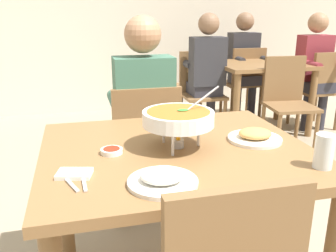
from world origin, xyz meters
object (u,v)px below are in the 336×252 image
(chair_bg_corner, at_px, (287,97))
(chair_bg_middle, at_px, (244,79))
(patron_bg_right, at_px, (206,68))
(diner_main, at_px, (143,108))
(chair_bg_left, at_px, (321,86))
(chair_diner_main, at_px, (145,144))
(dining_table_far, at_px, (261,76))
(chair_bg_window, at_px, (198,81))
(curry_bowl, at_px, (179,119))
(dining_table_main, at_px, (176,173))
(chair_bg_right, at_px, (200,87))
(patron_bg_left, at_px, (315,65))
(patron_bg_middle, at_px, (244,60))
(sauce_dish, at_px, (112,151))
(drink_glass, at_px, (324,153))
(rice_plate, at_px, (163,179))
(appetizer_plate, at_px, (255,136))

(chair_bg_corner, bearing_deg, chair_bg_middle, 88.75)
(chair_bg_middle, bearing_deg, chair_bg_corner, -91.25)
(patron_bg_right, bearing_deg, chair_bg_middle, 35.03)
(diner_main, xyz_separation_m, chair_bg_left, (2.28, 1.32, -0.24))
(chair_diner_main, height_order, patron_bg_right, patron_bg_right)
(dining_table_far, height_order, chair_bg_window, chair_bg_window)
(curry_bowl, distance_m, patron_bg_right, 2.46)
(dining_table_main, relative_size, chair_bg_right, 1.25)
(patron_bg_left, bearing_deg, patron_bg_right, 176.55)
(chair_bg_middle, height_order, chair_bg_window, same)
(diner_main, bearing_deg, chair_bg_left, 30.08)
(chair_diner_main, distance_m, patron_bg_middle, 2.61)
(sauce_dish, distance_m, drink_glass, 0.82)
(chair_bg_middle, xyz_separation_m, patron_bg_left, (0.58, -0.56, 0.24))
(chair_bg_middle, distance_m, chair_bg_corner, 1.01)
(dining_table_main, height_order, diner_main, diner_main)
(dining_table_far, xyz_separation_m, chair_bg_corner, (0.01, -0.53, -0.13))
(curry_bowl, relative_size, rice_plate, 1.39)
(patron_bg_right, bearing_deg, chair_diner_main, -122.32)
(sauce_dish, height_order, drink_glass, drink_glass)
(chair_bg_window, relative_size, patron_bg_left, 0.69)
(chair_bg_window, height_order, patron_bg_middle, patron_bg_middle)
(appetizer_plate, distance_m, drink_glass, 0.35)
(drink_glass, bearing_deg, patron_bg_middle, 69.52)
(appetizer_plate, height_order, drink_glass, drink_glass)
(curry_bowl, distance_m, sauce_dish, 0.31)
(chair_diner_main, height_order, chair_bg_right, same)
(drink_glass, distance_m, patron_bg_middle, 3.33)
(chair_bg_corner, height_order, patron_bg_left, patron_bg_left)
(drink_glass, height_order, chair_bg_corner, drink_glass)
(chair_bg_corner, bearing_deg, appetizer_plate, -125.83)
(chair_bg_window, bearing_deg, chair_bg_corner, -61.28)
(rice_plate, xyz_separation_m, chair_bg_window, (1.18, 3.11, -0.29))
(appetizer_plate, height_order, dining_table_far, appetizer_plate)
(drink_glass, bearing_deg, chair_bg_corner, 60.97)
(appetizer_plate, height_order, patron_bg_left, patron_bg_left)
(chair_diner_main, distance_m, diner_main, 0.24)
(patron_bg_right, bearing_deg, patron_bg_left, -3.45)
(sauce_dish, bearing_deg, chair_bg_corner, 42.49)
(rice_plate, bearing_deg, drink_glass, -1.08)
(patron_bg_left, xyz_separation_m, patron_bg_middle, (-0.59, 0.60, 0.00))
(curry_bowl, bearing_deg, patron_bg_middle, 59.73)
(dining_table_main, distance_m, sauce_dish, 0.30)
(sauce_dish, relative_size, dining_table_far, 0.09)
(appetizer_plate, relative_size, patron_bg_right, 0.18)
(chair_bg_corner, relative_size, patron_bg_middle, 0.69)
(dining_table_main, bearing_deg, drink_glass, -35.03)
(appetizer_plate, relative_size, chair_bg_middle, 0.27)
(chair_bg_right, relative_size, patron_bg_right, 0.69)
(dining_table_far, distance_m, patron_bg_right, 0.66)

